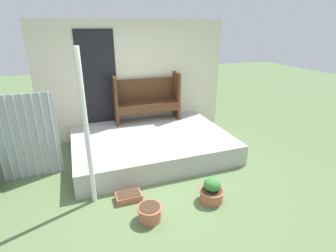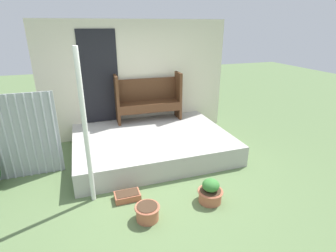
{
  "view_description": "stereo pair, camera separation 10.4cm",
  "coord_description": "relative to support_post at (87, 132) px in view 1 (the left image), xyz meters",
  "views": [
    {
      "loc": [
        -1.17,
        -3.57,
        2.49
      ],
      "look_at": [
        0.28,
        0.4,
        0.85
      ],
      "focal_mm": 28.0,
      "sensor_mm": 36.0,
      "label": 1
    },
    {
      "loc": [
        -1.07,
        -3.6,
        2.49
      ],
      "look_at": [
        0.28,
        0.4,
        0.85
      ],
      "focal_mm": 28.0,
      "sensor_mm": 36.0,
      "label": 2
    }
  ],
  "objects": [
    {
      "name": "ground_plane",
      "position": [
        1.08,
        0.09,
        -1.12
      ],
      "size": [
        24.0,
        24.0,
        0.0
      ],
      "primitive_type": "plane",
      "color": "#5B7547"
    },
    {
      "name": "porch_slab",
      "position": [
        1.26,
        1.22,
        -0.93
      ],
      "size": [
        3.06,
        2.26,
        0.4
      ],
      "color": "#B2AFA8",
      "rests_on": "ground_plane"
    },
    {
      "name": "house_wall",
      "position": [
        1.22,
        2.38,
        0.18
      ],
      "size": [
        4.26,
        0.08,
        2.6
      ],
      "color": "beige",
      "rests_on": "ground_plane"
    },
    {
      "name": "support_post",
      "position": [
        0.0,
        0.0,
        0.0
      ],
      "size": [
        0.07,
        0.07,
        2.25
      ],
      "color": "white",
      "rests_on": "ground_plane"
    },
    {
      "name": "bench",
      "position": [
        1.44,
        2.13,
        -0.19
      ],
      "size": [
        1.49,
        0.45,
        1.08
      ],
      "rotation": [
        0.0,
        0.0,
        -0.03
      ],
      "color": "#4C2D19",
      "rests_on": "porch_slab"
    },
    {
      "name": "flower_pot_left",
      "position": [
        0.67,
        -0.69,
        -1.01
      ],
      "size": [
        0.35,
        0.35,
        0.22
      ],
      "color": "#B76647",
      "rests_on": "ground_plane"
    },
    {
      "name": "flower_pot_middle",
      "position": [
        1.65,
        -0.61,
        -0.96
      ],
      "size": [
        0.38,
        0.38,
        0.38
      ],
      "color": "#B76647",
      "rests_on": "ground_plane"
    },
    {
      "name": "planter_box_rect",
      "position": [
        0.49,
        -0.16,
        -1.07
      ],
      "size": [
        0.38,
        0.23,
        0.11
      ],
      "color": "#B26042",
      "rests_on": "ground_plane"
    }
  ]
}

